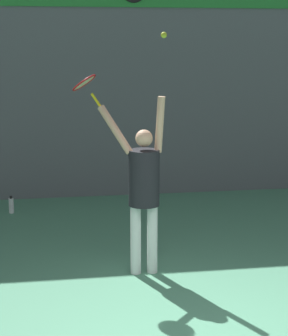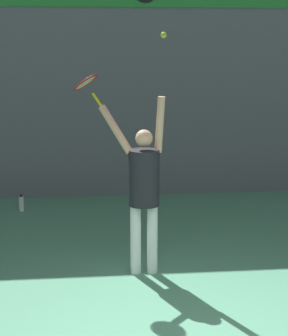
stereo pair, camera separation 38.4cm
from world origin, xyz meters
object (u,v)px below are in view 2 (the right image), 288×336
tennis_player (144,184)px  tennis_racket (86,84)px  tennis_ball (164,35)px  water_bottle (21,204)px

tennis_player → tennis_racket: (-0.67, 0.34, 1.20)m
tennis_racket → tennis_ball: (0.89, -0.41, 0.58)m
water_bottle → tennis_player: bearing=-59.8°
tennis_player → tennis_racket: 1.41m
tennis_racket → water_bottle: 3.67m
tennis_player → water_bottle: bearing=120.2°
tennis_ball → tennis_player: bearing=160.8°
tennis_ball → water_bottle: size_ratio=0.24×
tennis_racket → water_bottle: (-1.11, 2.72, -2.21)m
tennis_player → tennis_ball: tennis_ball is taller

